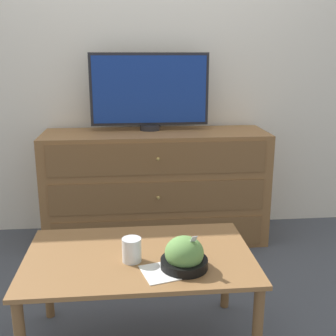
# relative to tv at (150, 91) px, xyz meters

# --- Properties ---
(ground_plane) EXTENTS (12.00, 12.00, 0.00)m
(ground_plane) POSITION_rel_tv_xyz_m (0.03, 0.17, -1.09)
(ground_plane) COLOR #474C56
(wall_back) EXTENTS (12.00, 0.05, 2.60)m
(wall_back) POSITION_rel_tv_xyz_m (0.03, 0.20, 0.21)
(wall_back) COLOR white
(wall_back) RESTS_ON ground_plane
(dresser) EXTENTS (1.58, 0.49, 0.81)m
(dresser) POSITION_rel_tv_xyz_m (0.03, -0.09, -0.68)
(dresser) COLOR olive
(dresser) RESTS_ON ground_plane
(tv) EXTENTS (0.84, 0.14, 0.54)m
(tv) POSITION_rel_tv_xyz_m (0.00, 0.00, 0.00)
(tv) COLOR #232328
(tv) RESTS_ON dresser
(coffee_table) EXTENTS (1.01, 0.63, 0.47)m
(coffee_table) POSITION_rel_tv_xyz_m (-0.12, -1.29, -0.67)
(coffee_table) COLOR olive
(coffee_table) RESTS_ON ground_plane
(takeout_bowl) EXTENTS (0.20, 0.20, 0.16)m
(takeout_bowl) POSITION_rel_tv_xyz_m (0.06, -1.43, -0.56)
(takeout_bowl) COLOR black
(takeout_bowl) RESTS_ON coffee_table
(drink_cup) EXTENTS (0.08, 0.08, 0.10)m
(drink_cup) POSITION_rel_tv_xyz_m (-0.16, -1.35, -0.57)
(drink_cup) COLOR beige
(drink_cup) RESTS_ON coffee_table
(napkin) EXTENTS (0.20, 0.20, 0.00)m
(napkin) POSITION_rel_tv_xyz_m (-0.03, -1.46, -0.61)
(napkin) COLOR white
(napkin) RESTS_ON coffee_table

